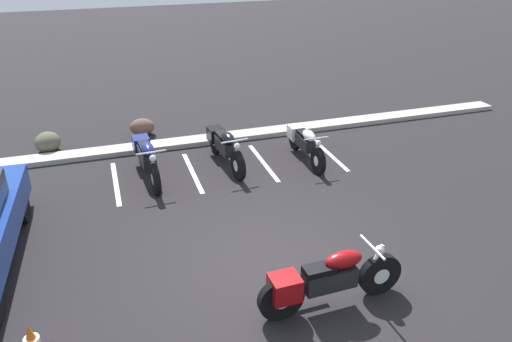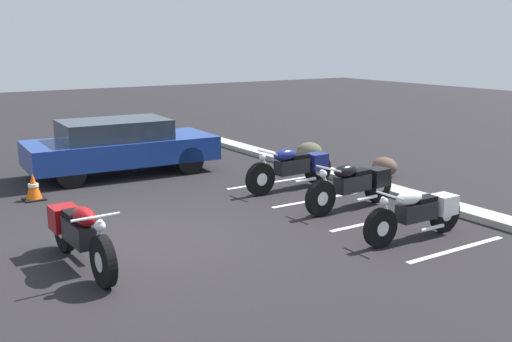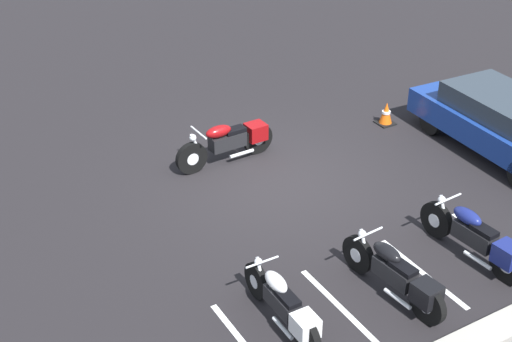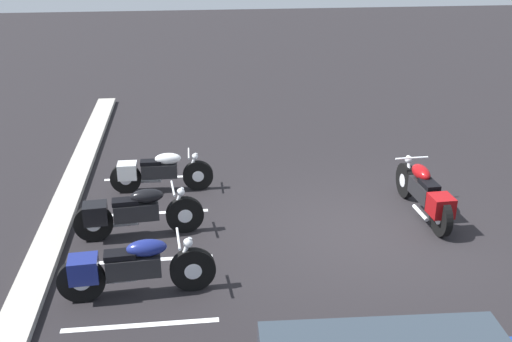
{
  "view_description": "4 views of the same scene",
  "coord_description": "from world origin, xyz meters",
  "px_view_note": "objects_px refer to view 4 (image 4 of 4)",
  "views": [
    {
      "loc": [
        -2.24,
        -6.31,
        5.07
      ],
      "look_at": [
        0.5,
        2.15,
        0.65
      ],
      "focal_mm": 35.0,
      "sensor_mm": 36.0,
      "label": 1
    },
    {
      "loc": [
        8.46,
        -3.4,
        3.09
      ],
      "look_at": [
        -0.37,
        2.29,
        0.78
      ],
      "focal_mm": 42.0,
      "sensor_mm": 36.0,
      "label": 2
    },
    {
      "loc": [
        6.67,
        10.48,
        7.49
      ],
      "look_at": [
        0.86,
        0.56,
        0.75
      ],
      "focal_mm": 50.0,
      "sensor_mm": 36.0,
      "label": 3
    },
    {
      "loc": [
        -8.95,
        3.03,
        4.97
      ],
      "look_at": [
        1.33,
        1.8,
        0.7
      ],
      "focal_mm": 42.0,
      "sensor_mm": 36.0,
      "label": 4
    }
  ],
  "objects_px": {
    "motorcycle_maroon_featured": "(425,193)",
    "parked_bike_2": "(156,171)",
    "parked_bike_1": "(133,213)",
    "parked_bike_0": "(129,267)"
  },
  "relations": [
    {
      "from": "motorcycle_maroon_featured",
      "to": "parked_bike_2",
      "type": "bearing_deg",
      "value": 68.4
    },
    {
      "from": "parked_bike_1",
      "to": "parked_bike_2",
      "type": "xyz_separation_m",
      "value": [
        1.87,
        -0.34,
        -0.03
      ]
    },
    {
      "from": "parked_bike_0",
      "to": "parked_bike_2",
      "type": "height_order",
      "value": "parked_bike_0"
    },
    {
      "from": "parked_bike_0",
      "to": "parked_bike_2",
      "type": "relative_size",
      "value": 1.1
    },
    {
      "from": "parked_bike_2",
      "to": "parked_bike_1",
      "type": "bearing_deg",
      "value": -99.64
    },
    {
      "from": "parked_bike_0",
      "to": "parked_bike_1",
      "type": "relative_size",
      "value": 1.02
    },
    {
      "from": "motorcycle_maroon_featured",
      "to": "parked_bike_1",
      "type": "bearing_deg",
      "value": 89.5
    },
    {
      "from": "parked_bike_2",
      "to": "parked_bike_0",
      "type": "bearing_deg",
      "value": -93.5
    },
    {
      "from": "parked_bike_0",
      "to": "parked_bike_1",
      "type": "distance_m",
      "value": 1.8
    },
    {
      "from": "motorcycle_maroon_featured",
      "to": "parked_bike_0",
      "type": "bearing_deg",
      "value": 108.65
    }
  ]
}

